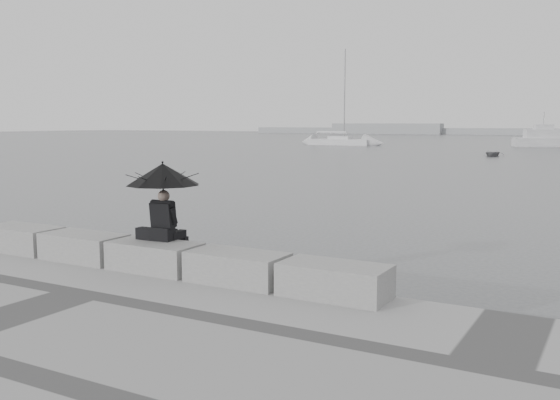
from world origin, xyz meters
The scene contains 12 objects.
ground centered at (0.00, 0.00, 0.00)m, with size 360.00×360.00×0.00m, color #494B4E.
stone_block_far_left centered at (-3.40, -0.45, 0.75)m, with size 1.60×0.80×0.50m, color gray.
stone_block_left centered at (-1.70, -0.45, 0.75)m, with size 1.60×0.80×0.50m, color gray.
stone_block_centre centered at (0.00, -0.45, 0.75)m, with size 1.60×0.80×0.50m, color gray.
stone_block_right centered at (1.70, -0.45, 0.75)m, with size 1.60×0.80×0.50m, color gray.
stone_block_far_right centered at (3.40, -0.45, 0.75)m, with size 1.60×0.80×0.50m, color gray.
seated_person centered at (0.01, -0.20, 2.03)m, with size 1.29×1.29×1.39m.
bag centered at (-0.32, -0.30, 1.10)m, with size 0.32×0.18×0.21m, color black.
distant_landmass centered at (-8.14, 154.51, 0.90)m, with size 180.00×8.00×2.80m.
sailboat_left centered at (-27.26, 69.72, 0.51)m, with size 9.08×2.94×12.90m.
motor_cruiser centered at (-1.70, 77.57, 0.89)m, with size 9.23×5.72×4.50m.
dinghy centered at (-3.76, 50.59, 0.24)m, with size 2.84×1.20×0.48m, color gray.
Camera 1 is at (7.04, -8.62, 3.05)m, focal length 40.00 mm.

